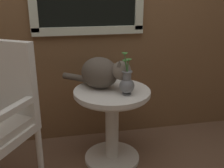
# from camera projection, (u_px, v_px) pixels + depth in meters

# --- Properties ---
(wicker_side_table) EXTENTS (0.60, 0.60, 0.63)m
(wicker_side_table) POSITION_uv_depth(u_px,v_px,m) (112.00, 113.00, 2.14)
(wicker_side_table) COLOR silver
(wicker_side_table) RESTS_ON ground_plane
(cat) EXTENTS (0.51, 0.43, 0.26)m
(cat) POSITION_uv_depth(u_px,v_px,m) (102.00, 73.00, 2.08)
(cat) COLOR brown
(cat) RESTS_ON wicker_side_table
(pewter_vase_with_ivy) EXTENTS (0.11, 0.11, 0.32)m
(pewter_vase_with_ivy) POSITION_uv_depth(u_px,v_px,m) (127.00, 83.00, 1.96)
(pewter_vase_with_ivy) COLOR slate
(pewter_vase_with_ivy) RESTS_ON wicker_side_table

